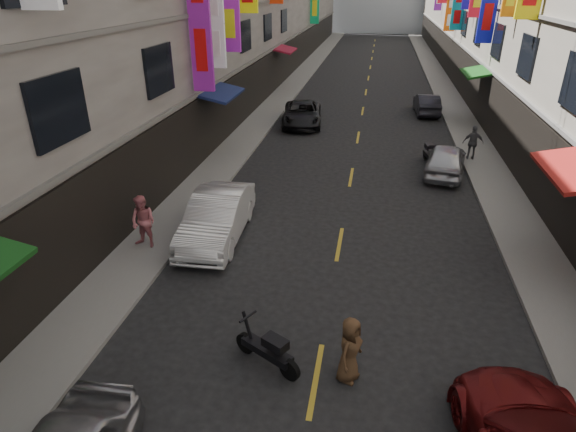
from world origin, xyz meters
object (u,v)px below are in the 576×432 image
at_px(car_left_mid, 217,217).
at_px(car_left_far, 302,114).
at_px(scooter_far_right, 430,154).
at_px(car_right_mid, 446,159).
at_px(car_right_far, 427,104).
at_px(pedestrian_crossing, 350,350).
at_px(pedestrian_lfar, 143,222).
at_px(pedestrian_rfar, 473,143).
at_px(scooter_crossing, 268,350).

relative_size(car_left_mid, car_left_far, 0.98).
distance_m(car_left_mid, car_left_far, 14.27).
bearing_deg(scooter_far_right, car_left_far, -49.11).
xyz_separation_m(car_right_mid, car_right_far, (0.00, 10.82, -0.05)).
bearing_deg(pedestrian_crossing, car_left_mid, 61.81).
distance_m(pedestrian_lfar, pedestrian_rfar, 15.49).
bearing_deg(pedestrian_rfar, scooter_crossing, 66.68).
xyz_separation_m(scooter_crossing, car_right_far, (5.10, 23.70, 0.19)).
xyz_separation_m(car_left_mid, car_left_far, (0.60, 14.26, -0.11)).
bearing_deg(car_right_mid, scooter_crossing, 78.24).
relative_size(car_left_far, pedestrian_rfar, 2.99).
bearing_deg(scooter_far_right, car_left_mid, 39.46).
relative_size(car_left_far, car_right_mid, 1.18).
bearing_deg(pedestrian_lfar, car_right_mid, 52.50).
bearing_deg(car_right_far, pedestrian_lfar, 59.97).
bearing_deg(pedestrian_crossing, scooter_far_right, 10.55).
xyz_separation_m(car_left_mid, pedestrian_crossing, (4.67, -5.52, 0.01)).
distance_m(scooter_far_right, car_left_far, 8.83).
bearing_deg(pedestrian_crossing, car_right_mid, 7.17).
bearing_deg(pedestrian_rfar, pedestrian_lfar, 42.99).
relative_size(car_left_far, pedestrian_lfar, 2.78).
distance_m(scooter_crossing, pedestrian_lfar, 6.56).
xyz_separation_m(car_right_far, pedestrian_crossing, (-3.33, -23.75, 0.14)).
bearing_deg(scooter_far_right, car_right_mid, 103.71).
bearing_deg(car_right_mid, car_right_far, -80.18).
bearing_deg(car_left_far, pedestrian_rfar, -36.01).
height_order(car_left_far, car_right_far, car_left_far).
height_order(car_left_mid, car_left_far, car_left_mid).
xyz_separation_m(car_left_far, pedestrian_crossing, (4.07, -19.78, 0.11)).
bearing_deg(scooter_crossing, car_right_mid, 8.01).
xyz_separation_m(car_left_far, car_right_far, (7.40, 3.97, -0.03)).
bearing_deg(car_left_mid, car_right_far, 63.80).
height_order(scooter_crossing, car_left_mid, car_left_mid).
distance_m(scooter_crossing, car_left_mid, 6.20).
xyz_separation_m(scooter_far_right, car_left_far, (-6.84, 5.58, 0.22)).
height_order(scooter_far_right, car_left_mid, car_left_mid).
height_order(car_left_far, pedestrian_lfar, pedestrian_lfar).
bearing_deg(scooter_far_right, pedestrian_crossing, 69.02).
height_order(scooter_far_right, car_right_mid, car_right_mid).
height_order(scooter_far_right, car_right_far, car_right_far).
xyz_separation_m(car_right_far, pedestrian_lfar, (-9.99, -19.37, 0.34)).
distance_m(scooter_far_right, car_left_mid, 11.44).
relative_size(scooter_crossing, pedestrian_crossing, 1.06).
bearing_deg(pedestrian_crossing, pedestrian_lfar, 78.24).
distance_m(car_left_far, pedestrian_lfar, 15.62).
bearing_deg(pedestrian_lfar, car_left_far, 92.40).
bearing_deg(car_left_mid, car_left_far, 85.08).
bearing_deg(scooter_far_right, pedestrian_rfar, -170.76).
xyz_separation_m(scooter_far_right, car_left_mid, (-7.44, -8.68, 0.32)).
bearing_deg(car_right_far, car_right_mid, 87.26).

